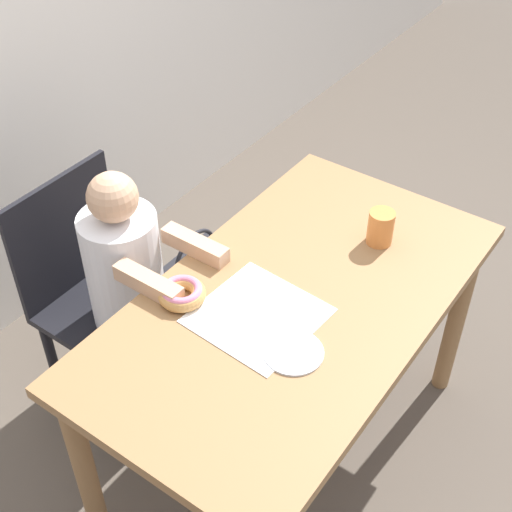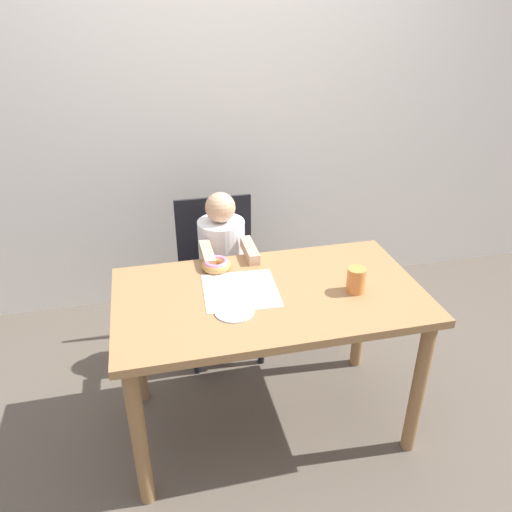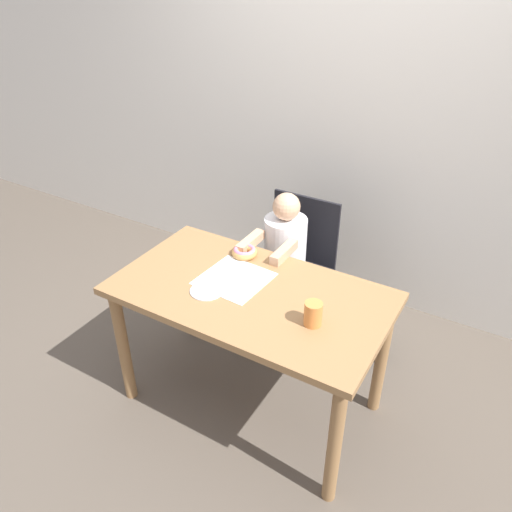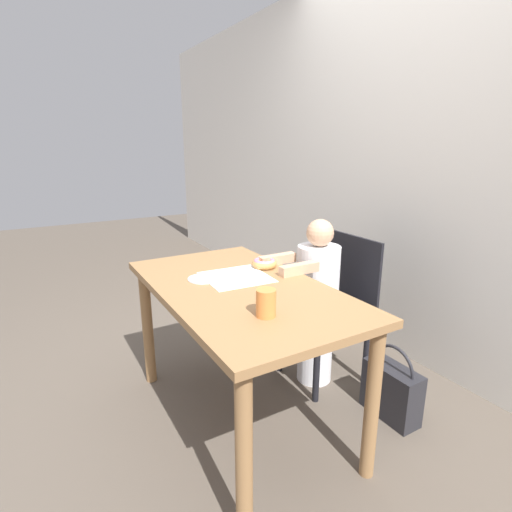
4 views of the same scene
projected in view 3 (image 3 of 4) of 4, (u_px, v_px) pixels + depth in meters
The scene contains 10 objects.
ground_plane at pixel (251, 400), 2.68m from camera, with size 12.00×12.00×0.00m, color brown.
wall_back at pixel (360, 111), 2.95m from camera, with size 8.00×0.05×2.50m.
dining_table at pixel (250, 308), 2.35m from camera, with size 1.28×0.71×0.73m.
chair at pixel (293, 267), 2.99m from camera, with size 0.42×0.43×0.85m.
child_figure at pixel (284, 271), 2.87m from camera, with size 0.25×0.44×0.97m.
donut at pixel (245, 252), 2.54m from camera, with size 0.13×0.13×0.05m.
napkin at pixel (234, 279), 2.38m from camera, with size 0.32×0.32×0.00m.
handbag at pixel (363, 330), 2.94m from camera, with size 0.30×0.13×0.40m.
cup at pixel (313, 314), 2.07m from camera, with size 0.08×0.08×0.11m.
plate at pixel (207, 291), 2.29m from camera, with size 0.16×0.16×0.01m.
Camera 3 is at (0.98, -1.59, 2.07)m, focal length 35.00 mm.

